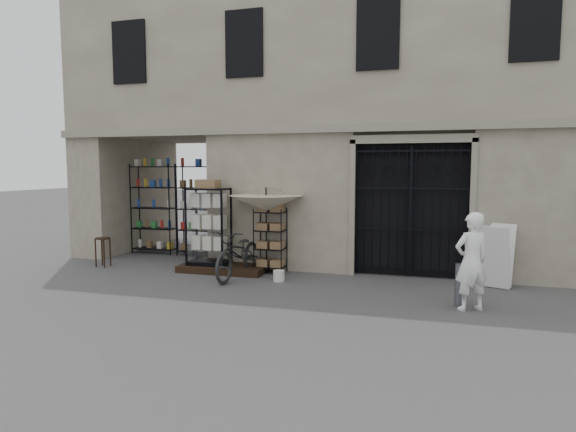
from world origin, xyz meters
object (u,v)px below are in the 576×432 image
(display_cabinet, at_px, (209,231))
(wooden_stool, at_px, (103,251))
(shopkeeper, at_px, (470,310))
(market_umbrella, at_px, (266,199))
(steel_bollard, at_px, (459,285))
(white_bucket, at_px, (279,276))
(wire_rack, at_px, (270,241))
(bicycle, at_px, (239,277))
(easel_sign, at_px, (496,256))

(display_cabinet, bearing_deg, wooden_stool, 176.16)
(shopkeeper, bearing_deg, market_umbrella, -52.04)
(steel_bollard, height_order, shopkeeper, steel_bollard)
(steel_bollard, bearing_deg, wooden_stool, 171.36)
(display_cabinet, relative_size, white_bucket, 8.04)
(wooden_stool, xyz_separation_m, steel_bollard, (8.09, -1.23, 0.00))
(wooden_stool, bearing_deg, display_cabinet, 4.82)
(wooden_stool, bearing_deg, shopkeeper, -9.61)
(display_cabinet, distance_m, market_umbrella, 1.56)
(steel_bollard, bearing_deg, white_bucket, 165.22)
(wire_rack, height_order, market_umbrella, market_umbrella)
(wire_rack, relative_size, bicycle, 0.73)
(wooden_stool, bearing_deg, steel_bollard, -8.64)
(steel_bollard, bearing_deg, shopkeeper, -44.51)
(steel_bollard, distance_m, easel_sign, 1.80)
(white_bucket, distance_m, easel_sign, 4.40)
(bicycle, distance_m, steel_bollard, 4.60)
(wire_rack, height_order, wooden_stool, wire_rack)
(display_cabinet, bearing_deg, shopkeeper, -24.99)
(display_cabinet, height_order, wire_rack, display_cabinet)
(wire_rack, bearing_deg, display_cabinet, -173.23)
(shopkeeper, xyz_separation_m, easel_sign, (0.61, 1.77, 0.64))
(bicycle, bearing_deg, display_cabinet, 158.73)
(white_bucket, bearing_deg, wire_rack, 119.71)
(display_cabinet, relative_size, wooden_stool, 2.72)
(display_cabinet, relative_size, market_umbrella, 0.82)
(wooden_stool, relative_size, easel_sign, 0.57)
(market_umbrella, distance_m, bicycle, 1.83)
(white_bucket, xyz_separation_m, bicycle, (-0.94, 0.10, -0.12))
(bicycle, bearing_deg, easel_sign, 10.03)
(white_bucket, xyz_separation_m, wooden_stool, (-4.56, 0.30, 0.26))
(white_bucket, relative_size, bicycle, 0.12)
(display_cabinet, bearing_deg, wire_rack, 0.56)
(white_bucket, bearing_deg, display_cabinet, 164.16)
(bicycle, bearing_deg, shopkeeper, -10.60)
(wire_rack, height_order, easel_sign, wire_rack)
(bicycle, relative_size, steel_bollard, 2.72)
(market_umbrella, xyz_separation_m, white_bucket, (0.49, -0.64, -1.58))
(wooden_stool, height_order, shopkeeper, wooden_stool)
(wooden_stool, distance_m, easel_sign, 8.89)
(white_bucket, bearing_deg, easel_sign, 8.74)
(bicycle, xyz_separation_m, steel_bollard, (4.47, -1.03, 0.37))
(bicycle, relative_size, shopkeeper, 1.23)
(market_umbrella, xyz_separation_m, wooden_stool, (-4.07, -0.35, -1.32))
(wooden_stool, distance_m, shopkeeper, 8.39)
(white_bucket, bearing_deg, shopkeeper, -16.57)
(white_bucket, height_order, wooden_stool, wooden_stool)
(market_umbrella, distance_m, steel_bollard, 4.52)
(steel_bollard, bearing_deg, bicycle, 167.05)
(bicycle, relative_size, wooden_stool, 2.88)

